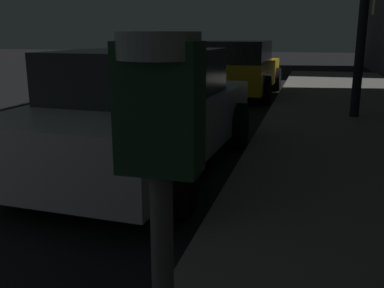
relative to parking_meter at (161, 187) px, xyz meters
name	(u,v)px	position (x,y,z in m)	size (l,w,h in m)	color
parking_meter	(161,187)	(0.00, 0.00, 0.00)	(0.19, 0.19, 1.47)	#59595B
car_silver	(143,111)	(-1.59, 3.85, -0.55)	(2.13, 4.13, 1.43)	#B7B7BF
car_yellow_cab	(237,68)	(-1.59, 10.53, -0.54)	(2.12, 4.11, 1.43)	gold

